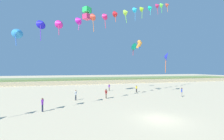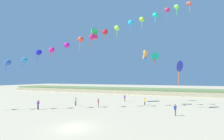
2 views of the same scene
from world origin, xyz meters
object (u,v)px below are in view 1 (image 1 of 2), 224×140
at_px(large_kite_mid_trail, 133,46).
at_px(large_kite_outer_drift, 139,45).
at_px(person_far_center, 106,93).
at_px(person_near_left, 182,91).
at_px(person_mid_center, 136,88).
at_px(person_near_right, 42,104).
at_px(person_far_right, 76,94).
at_px(large_kite_low_lead, 87,13).
at_px(large_kite_high_solo, 166,57).
at_px(person_far_left, 109,87).

height_order(large_kite_mid_trail, large_kite_outer_drift, large_kite_mid_trail).
bearing_deg(person_far_center, person_near_left, -8.90).
height_order(person_mid_center, large_kite_outer_drift, large_kite_outer_drift).
distance_m(person_near_left, large_kite_outer_drift, 13.02).
distance_m(person_near_right, person_far_right, 7.16).
bearing_deg(person_far_right, large_kite_low_lead, 59.63).
bearing_deg(large_kite_outer_drift, person_far_center, -151.53).
height_order(person_near_right, large_kite_high_solo, large_kite_high_solo).
relative_size(person_near_left, person_far_left, 1.09).
xyz_separation_m(person_near_left, large_kite_low_lead, (-17.03, 5.90, 15.07)).
relative_size(large_kite_high_solo, large_kite_outer_drift, 2.11).
bearing_deg(person_near_left, person_far_right, 173.80).
height_order(large_kite_low_lead, large_kite_outer_drift, large_kite_low_lead).
distance_m(person_near_left, person_far_left, 15.89).
height_order(large_kite_high_solo, large_kite_outer_drift, large_kite_outer_drift).
xyz_separation_m(person_near_right, large_kite_outer_drift, (17.97, 10.65, 9.68)).
xyz_separation_m(person_far_right, large_kite_high_solo, (20.19, 4.21, 7.06)).
relative_size(person_near_left, large_kite_outer_drift, 0.77).
distance_m(large_kite_low_lead, large_kite_mid_trail, 15.81).
bearing_deg(person_mid_center, person_far_left, 146.17).
height_order(person_mid_center, person_far_left, person_far_left).
relative_size(person_mid_center, person_far_center, 0.93).
height_order(person_far_right, large_kite_mid_trail, large_kite_mid_trail).
distance_m(person_far_left, large_kite_low_lead, 17.11).
bearing_deg(person_near_left, large_kite_mid_trail, 106.57).
xyz_separation_m(person_near_right, person_far_center, (9.34, 5.97, -0.01)).
bearing_deg(person_far_right, person_mid_center, 22.22).
xyz_separation_m(large_kite_high_solo, large_kite_outer_drift, (-6.33, 0.57, 2.59)).
distance_m(person_mid_center, large_kite_high_solo, 9.86).
distance_m(large_kite_low_lead, large_kite_high_solo, 19.67).
relative_size(person_near_left, large_kite_mid_trail, 0.50).
distance_m(person_far_right, large_kite_high_solo, 21.80).
bearing_deg(large_kite_low_lead, large_kite_outer_drift, 4.80).
height_order(person_near_right, person_far_center, person_near_right).
bearing_deg(large_kite_low_lead, person_near_right, -123.22).
relative_size(large_kite_low_lead, large_kite_high_solo, 0.48).
height_order(person_near_right, large_kite_mid_trail, large_kite_mid_trail).
bearing_deg(person_mid_center, person_far_center, -146.84).
xyz_separation_m(person_far_right, person_far_center, (5.23, 0.10, -0.03)).
relative_size(person_near_left, large_kite_low_lead, 0.76).
bearing_deg(person_mid_center, large_kite_outer_drift, -67.09).
distance_m(person_far_left, person_far_center, 9.53).
relative_size(person_near_right, person_far_center, 1.01).
xyz_separation_m(person_far_center, large_kite_high_solo, (14.96, 4.10, 7.09)).
distance_m(person_near_left, large_kite_mid_trail, 17.43).
distance_m(person_near_left, person_far_right, 19.38).
xyz_separation_m(person_far_right, large_kite_low_lead, (2.23, 3.81, 15.07)).
height_order(person_near_left, person_far_left, person_near_left).
distance_m(person_near_right, large_kite_mid_trail, 27.92).
xyz_separation_m(person_far_left, person_far_center, (-2.85, -9.09, 0.04)).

